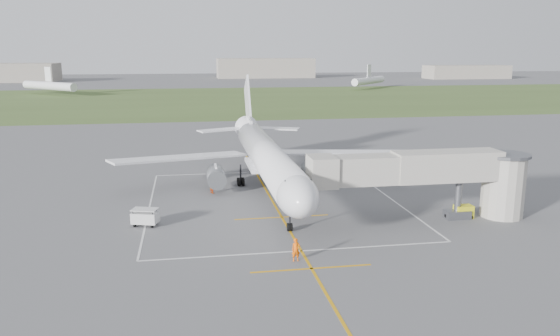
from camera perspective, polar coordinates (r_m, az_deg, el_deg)
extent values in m
plane|color=#515053|center=(67.19, -1.28, -2.65)|extent=(700.00, 700.00, 0.00)
cube|color=#3E5425|center=(195.23, -6.94, 7.10)|extent=(700.00, 120.00, 0.02)
cube|color=#CA8B0B|center=(62.42, -0.60, -3.80)|extent=(0.25, 60.00, 0.01)
cube|color=#CA8B0B|center=(44.80, 3.32, -10.44)|extent=(10.00, 0.25, 0.01)
cube|color=#CA8B0B|center=(57.70, 0.19, -5.16)|extent=(10.00, 0.25, 0.01)
cube|color=silver|center=(78.74, -2.56, -0.42)|extent=(28.00, 0.20, 0.01)
cube|color=silver|center=(48.42, 2.24, -8.65)|extent=(28.00, 0.20, 0.01)
cube|color=silver|center=(62.83, -13.49, -4.04)|extent=(0.20, 32.00, 0.01)
cube|color=silver|center=(66.91, 11.20, -2.94)|extent=(0.20, 32.00, 0.01)
cylinder|color=white|center=(66.17, -1.29, 1.12)|extent=(3.80, 36.00, 3.80)
ellipsoid|color=white|center=(48.89, 1.80, -2.90)|extent=(3.80, 7.22, 3.80)
cube|color=black|center=(47.77, 2.03, -1.96)|extent=(2.40, 1.60, 0.99)
cone|color=white|center=(86.16, -3.30, 3.98)|extent=(3.80, 6.00, 3.80)
cube|color=white|center=(74.28, 6.06, 1.62)|extent=(17.93, 11.24, 1.23)
cube|color=white|center=(71.55, -10.35, 1.08)|extent=(17.93, 11.24, 1.23)
cube|color=white|center=(69.39, -1.65, 0.34)|extent=(4.20, 8.00, 0.50)
cube|color=white|center=(86.34, -3.39, 6.87)|extent=(0.30, 7.89, 8.65)
cube|color=white|center=(84.50, -3.20, 4.71)|extent=(0.35, 5.00, 1.20)
cube|color=white|center=(86.40, -0.50, 4.16)|extent=(7.85, 5.03, 0.20)
cube|color=white|center=(85.47, -6.08, 4.00)|extent=(7.85, 5.03, 0.20)
cylinder|color=slate|center=(70.25, 3.42, -0.41)|extent=(2.30, 4.20, 2.30)
cube|color=white|center=(69.80, 3.49, 0.18)|extent=(0.25, 2.40, 1.20)
cylinder|color=slate|center=(68.56, -6.72, -0.79)|extent=(2.30, 4.20, 2.30)
cube|color=white|center=(68.09, -6.73, -0.19)|extent=(0.25, 2.40, 1.20)
cylinder|color=black|center=(53.09, 1.03, -5.26)|extent=(0.18, 0.18, 2.60)
cylinder|color=black|center=(53.35, 0.91, -6.19)|extent=(0.28, 0.80, 0.80)
cylinder|color=black|center=(53.39, 1.14, -6.17)|extent=(0.28, 0.80, 0.80)
cylinder|color=black|center=(71.62, 0.48, -0.55)|extent=(0.22, 0.22, 2.80)
cylinder|color=black|center=(71.45, 0.31, -1.34)|extent=(0.32, 0.96, 0.96)
cylinder|color=black|center=(71.54, 0.75, -1.32)|extent=(0.32, 0.96, 0.96)
cylinder|color=black|center=(72.12, 0.22, -1.21)|extent=(0.32, 0.96, 0.96)
cylinder|color=black|center=(72.21, 0.65, -1.19)|extent=(0.32, 0.96, 0.96)
cylinder|color=black|center=(70.85, -4.14, -0.72)|extent=(0.22, 0.22, 2.80)
cylinder|color=black|center=(70.70, -4.32, -1.52)|extent=(0.32, 0.96, 0.96)
cylinder|color=black|center=(70.75, -3.87, -1.50)|extent=(0.32, 0.96, 0.96)
cylinder|color=black|center=(71.38, -4.38, -1.39)|extent=(0.32, 0.96, 0.96)
cylinder|color=black|center=(71.43, -3.93, -1.37)|extent=(0.32, 0.96, 0.96)
cube|color=#A8A598|center=(54.83, 8.83, -0.19)|extent=(11.09, 2.90, 2.80)
cube|color=#A8A598|center=(58.14, 17.00, 0.23)|extent=(11.09, 3.10, 3.00)
cube|color=#A8A598|center=(53.63, 4.42, -0.36)|extent=(2.60, 3.40, 3.00)
cylinder|color=#57595F|center=(59.65, 18.12, -3.11)|extent=(0.70, 0.70, 4.20)
cube|color=#57595F|center=(60.09, 18.01, -4.62)|extent=(2.60, 1.40, 0.90)
cylinder|color=#A8A598|center=(61.85, 22.29, -1.83)|extent=(4.40, 4.40, 6.40)
cylinder|color=#57595F|center=(61.17, 22.55, 1.26)|extent=(5.00, 5.00, 0.30)
cylinder|color=black|center=(59.67, 17.15, -4.78)|extent=(0.70, 0.30, 0.70)
cylinder|color=black|center=(60.59, 18.85, -4.64)|extent=(0.70, 0.30, 0.70)
cube|color=yellow|center=(60.40, 18.62, -4.35)|extent=(1.88, 1.27, 1.38)
cylinder|color=black|center=(59.80, 18.30, -4.97)|extent=(0.20, 0.41, 0.40)
cylinder|color=black|center=(60.45, 19.35, -4.87)|extent=(0.20, 0.41, 0.40)
cube|color=silver|center=(56.41, -13.92, -5.04)|extent=(2.84, 2.18, 1.10)
cube|color=silver|center=(56.17, -13.96, -4.21)|extent=(2.84, 2.18, 0.08)
cylinder|color=black|center=(56.19, -15.10, -4.96)|extent=(0.08, 0.08, 1.30)
cylinder|color=black|center=(55.47, -13.18, -5.09)|extent=(0.08, 0.08, 1.30)
cylinder|color=black|center=(57.25, -14.64, -4.62)|extent=(0.08, 0.08, 1.30)
cylinder|color=black|center=(56.54, -12.76, -4.73)|extent=(0.08, 0.08, 1.30)
cylinder|color=black|center=(56.45, -14.94, -5.78)|extent=(0.29, 0.44, 0.40)
cylinder|color=black|center=(55.80, -13.22, -5.90)|extent=(0.29, 0.44, 0.40)
cylinder|color=black|center=(57.42, -14.52, -5.45)|extent=(0.29, 0.44, 0.40)
cylinder|color=black|center=(56.78, -12.83, -5.56)|extent=(0.29, 0.44, 0.40)
imported|color=#F95D07|center=(45.92, 1.68, -8.53)|extent=(0.72, 0.47, 1.97)
imported|color=#E04C07|center=(67.60, -7.10, -1.89)|extent=(1.00, 1.06, 1.73)
cube|color=gray|center=(347.95, -1.55, 10.40)|extent=(60.00, 20.00, 12.00)
cube|color=gray|center=(357.26, 18.89, 9.48)|extent=(50.00, 18.00, 8.00)
cylinder|color=white|center=(232.64, -22.98, 7.91)|extent=(24.88, 24.90, 3.20)
cube|color=white|center=(232.42, -23.07, 9.01)|extent=(3.04, 3.04, 5.50)
cylinder|color=white|center=(254.36, 9.26, 9.00)|extent=(23.31, 26.33, 3.20)
cube|color=white|center=(254.16, 9.29, 10.01)|extent=(2.84, 3.23, 5.50)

